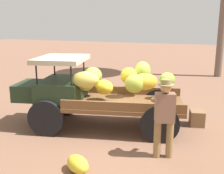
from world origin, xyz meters
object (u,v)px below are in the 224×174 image
Objects in this scene: wooden_crate at (197,118)px; loose_banana_bunch at (78,164)px; farmer at (165,114)px; truck at (92,92)px.

wooden_crate is 0.81× the size of loose_banana_bunch.
farmer is 2.86× the size of loose_banana_bunch.
farmer is at bearing -139.23° from loose_banana_bunch.
truck reaches higher than wooden_crate.
wooden_crate is at bearing -33.22° from farmer.
farmer is 3.53× the size of wooden_crate.
truck is 2.76× the size of farmer.
truck reaches higher than farmer.
farmer reaches higher than loose_banana_bunch.
farmer is 2.36m from wooden_crate.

